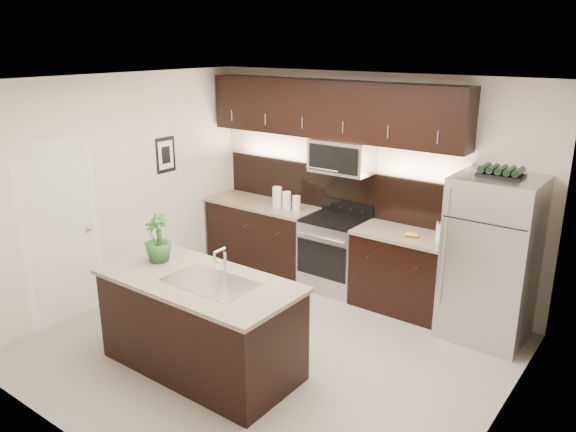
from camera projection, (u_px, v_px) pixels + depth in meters
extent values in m
plane|color=gray|center=(267.00, 348.00, 5.81)|extent=(4.50, 4.50, 0.00)
cube|color=beige|center=(367.00, 184.00, 6.94)|extent=(4.50, 0.02, 2.70)
cube|color=beige|center=(84.00, 298.00, 3.88)|extent=(4.50, 0.02, 2.70)
cube|color=beige|center=(119.00, 190.00, 6.69)|extent=(0.02, 4.00, 2.70)
cube|color=beige|center=(504.00, 283.00, 4.13)|extent=(0.02, 4.00, 2.70)
cube|color=white|center=(264.00, 82.00, 5.00)|extent=(4.50, 4.00, 0.02)
cube|color=silver|center=(63.00, 235.00, 6.17)|extent=(0.04, 0.80, 2.02)
sphere|color=silver|center=(89.00, 228.00, 6.40)|extent=(0.06, 0.06, 0.06)
cube|color=black|center=(166.00, 155.00, 7.16)|extent=(0.01, 0.32, 0.46)
cube|color=white|center=(166.00, 155.00, 7.16)|extent=(0.00, 0.24, 0.36)
cube|color=black|center=(263.00, 236.00, 7.78)|extent=(1.57, 0.62, 0.90)
cube|color=black|center=(404.00, 273.00, 6.57)|extent=(1.16, 0.62, 0.90)
cube|color=#B2B2B7|center=(335.00, 255.00, 7.11)|extent=(0.76, 0.62, 0.90)
cube|color=black|center=(336.00, 220.00, 6.97)|extent=(0.76, 0.60, 0.03)
cube|color=tan|center=(263.00, 204.00, 7.64)|extent=(1.59, 0.65, 0.04)
cube|color=tan|center=(407.00, 235.00, 6.43)|extent=(1.18, 0.65, 0.04)
cube|color=black|center=(335.00, 189.00, 7.22)|extent=(3.49, 0.02, 0.56)
cube|color=#B2B2B7|center=(342.00, 156.00, 6.82)|extent=(0.76, 0.40, 0.40)
cube|color=black|center=(330.00, 109.00, 6.80)|extent=(3.49, 0.33, 0.70)
cube|color=black|center=(201.00, 325.00, 5.36)|extent=(1.90, 0.90, 0.90)
cube|color=tan|center=(199.00, 280.00, 5.22)|extent=(1.96, 0.96, 0.04)
cube|color=silver|center=(210.00, 282.00, 5.12)|extent=(0.84, 0.50, 0.01)
cylinder|color=silver|center=(225.00, 263.00, 5.25)|extent=(0.03, 0.03, 0.24)
cylinder|color=silver|center=(220.00, 250.00, 5.15)|extent=(0.02, 0.14, 0.02)
cylinder|color=silver|center=(214.00, 258.00, 5.11)|extent=(0.02, 0.02, 0.10)
cube|color=#B2B2B7|center=(491.00, 259.00, 5.83)|extent=(0.85, 0.77, 1.76)
cube|color=black|center=(501.00, 175.00, 5.56)|extent=(0.43, 0.27, 0.03)
cylinder|color=black|center=(485.00, 168.00, 5.64)|extent=(0.07, 0.25, 0.07)
cylinder|color=black|center=(493.00, 169.00, 5.60)|extent=(0.07, 0.25, 0.07)
cylinder|color=black|center=(501.00, 170.00, 5.55)|extent=(0.07, 0.25, 0.07)
cylinder|color=black|center=(510.00, 171.00, 5.50)|extent=(0.07, 0.25, 0.07)
cylinder|color=black|center=(519.00, 172.00, 5.45)|extent=(0.07, 0.25, 0.07)
imported|color=#265120|center=(158.00, 238.00, 5.55)|extent=(0.27, 0.27, 0.48)
cylinder|color=silver|center=(277.00, 197.00, 7.39)|extent=(0.13, 0.13, 0.27)
cylinder|color=silver|center=(287.00, 200.00, 7.32)|extent=(0.11, 0.11, 0.23)
cylinder|color=silver|center=(296.00, 203.00, 7.25)|extent=(0.10, 0.10, 0.19)
cylinder|color=silver|center=(441.00, 233.00, 6.11)|extent=(0.11, 0.11, 0.22)
cylinder|color=silver|center=(442.00, 222.00, 6.08)|extent=(0.11, 0.11, 0.02)
cylinder|color=silver|center=(442.00, 218.00, 6.06)|extent=(0.01, 0.01, 0.09)
ellipsoid|color=gold|center=(408.00, 234.00, 6.32)|extent=(0.19, 0.16, 0.05)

